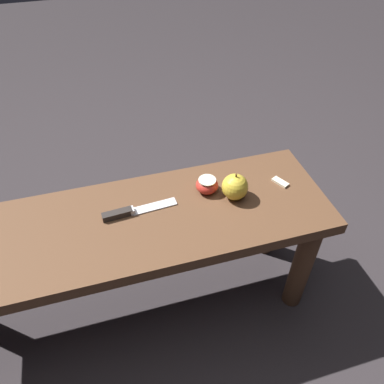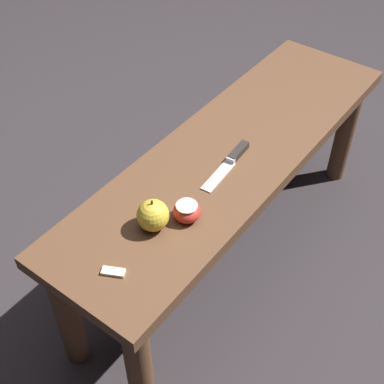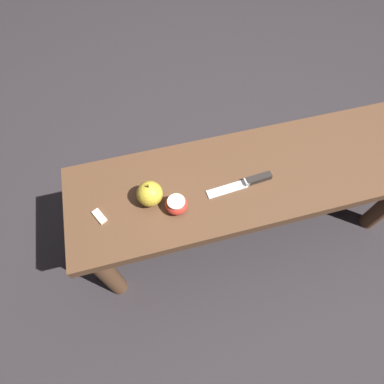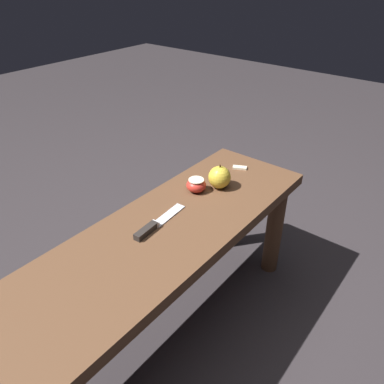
{
  "view_description": "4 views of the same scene",
  "coord_description": "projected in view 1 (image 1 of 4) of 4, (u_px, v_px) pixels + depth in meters",
  "views": [
    {
      "loc": [
        -0.02,
        0.76,
        1.29
      ],
      "look_at": [
        -0.25,
        -0.04,
        0.51
      ],
      "focal_mm": 35.0,
      "sensor_mm": 36.0,
      "label": 1
    },
    {
      "loc": [
        -1.04,
        -0.63,
        1.48
      ],
      "look_at": [
        -0.25,
        -0.04,
        0.51
      ],
      "focal_mm": 50.0,
      "sensor_mm": 36.0,
      "label": 2
    },
    {
      "loc": [
        -0.37,
        -0.49,
        1.33
      ],
      "look_at": [
        -0.25,
        -0.04,
        0.51
      ],
      "focal_mm": 28.0,
      "sensor_mm": 36.0,
      "label": 3
    },
    {
      "loc": [
        0.6,
        0.64,
        1.19
      ],
      "look_at": [
        -0.25,
        -0.04,
        0.51
      ],
      "focal_mm": 35.0,
      "sensor_mm": 36.0,
      "label": 4
    }
  ],
  "objects": [
    {
      "name": "apple_whole",
      "position": [
        235.0,
        187.0,
        1.15
      ],
      "size": [
        0.08,
        0.08,
        0.09
      ],
      "color": "gold",
      "rests_on": "wooden_bench"
    },
    {
      "name": "ground_plane",
      "position": [
        132.0,
        308.0,
        1.42
      ],
      "size": [
        8.0,
        8.0,
        0.0
      ],
      "primitive_type": "plane",
      "color": "#2D282B"
    },
    {
      "name": "apple_cut",
      "position": [
        207.0,
        185.0,
        1.18
      ],
      "size": [
        0.07,
        0.07,
        0.05
      ],
      "color": "red",
      "rests_on": "wooden_bench"
    },
    {
      "name": "knife",
      "position": [
        129.0,
        212.0,
        1.12
      ],
      "size": [
        0.23,
        0.05,
        0.02
      ],
      "rotation": [
        0.0,
        0.0,
        -3.06
      ],
      "color": "silver",
      "rests_on": "wooden_bench"
    },
    {
      "name": "wooden_bench",
      "position": [
        118.0,
        244.0,
        1.15
      ],
      "size": [
        1.32,
        0.38,
        0.48
      ],
      "color": "brown",
      "rests_on": "ground_plane"
    },
    {
      "name": "apple_slice_near_knife",
      "position": [
        280.0,
        182.0,
        1.22
      ],
      "size": [
        0.05,
        0.06,
        0.01
      ],
      "color": "beige",
      "rests_on": "wooden_bench"
    }
  ]
}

